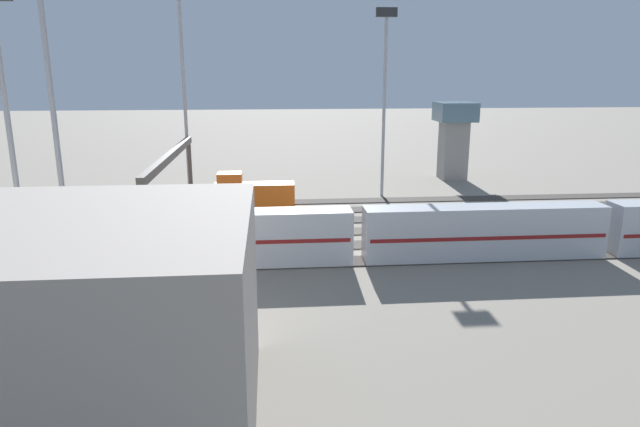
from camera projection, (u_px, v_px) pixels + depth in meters
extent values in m
plane|color=gray|center=(247.00, 228.00, 64.18)|extent=(400.00, 400.00, 0.00)
cube|color=#3D3833|center=(250.00, 203.00, 76.23)|extent=(140.00, 2.80, 0.12)
cube|color=#3D3833|center=(249.00, 212.00, 71.41)|extent=(140.00, 2.80, 0.12)
cube|color=#3D3833|center=(248.00, 222.00, 66.58)|extent=(140.00, 2.80, 0.12)
cube|color=#4C443D|center=(246.00, 234.00, 61.75)|extent=(140.00, 2.80, 0.12)
cube|color=#3D3833|center=(244.00, 248.00, 56.93)|extent=(140.00, 2.80, 0.12)
cube|color=#3D3833|center=(242.00, 265.00, 52.10)|extent=(140.00, 2.80, 0.12)
cube|color=#D85914|center=(255.00, 197.00, 71.01)|extent=(10.00, 3.00, 3.60)
cube|color=#D85914|center=(230.00, 178.00, 70.13)|extent=(3.00, 2.70, 1.40)
cube|color=#D85914|center=(79.00, 221.00, 59.79)|extent=(10.00, 3.00, 3.60)
cube|color=#D85914|center=(47.00, 199.00, 58.91)|extent=(3.00, 2.70, 1.40)
cube|color=silver|center=(484.00, 232.00, 53.43)|extent=(23.00, 3.00, 5.00)
cube|color=maroon|center=(484.00, 234.00, 53.48)|extent=(22.40, 3.06, 0.36)
cube|color=silver|center=(226.00, 238.00, 51.35)|extent=(23.00, 3.00, 5.00)
cube|color=maroon|center=(226.00, 238.00, 51.35)|extent=(22.40, 3.06, 0.36)
cylinder|color=#9EA0A5|center=(184.00, 86.00, 73.92)|extent=(0.44, 0.44, 30.98)
cylinder|color=#9EA0A5|center=(12.00, 151.00, 44.97)|extent=(0.44, 0.44, 22.51)
cylinder|color=#9EA0A5|center=(384.00, 110.00, 78.00)|extent=(0.44, 0.44, 24.31)
cube|color=#262628|center=(387.00, 12.00, 74.85)|extent=(2.80, 0.70, 1.20)
cylinder|color=#9EA0A5|center=(51.00, 95.00, 43.92)|extent=(0.44, 0.44, 31.25)
cylinder|color=#4C4742|center=(190.00, 172.00, 76.60)|extent=(0.50, 0.50, 8.00)
cylinder|color=#4C4742|center=(145.00, 232.00, 48.41)|extent=(0.50, 0.50, 8.00)
cube|color=#4C4742|center=(170.00, 156.00, 61.42)|extent=(0.70, 30.00, 0.80)
cube|color=gray|center=(453.00, 150.00, 92.51)|extent=(4.00, 4.00, 9.44)
cube|color=slate|center=(455.00, 112.00, 90.97)|extent=(6.00, 6.00, 3.00)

